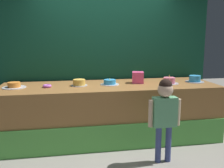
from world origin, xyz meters
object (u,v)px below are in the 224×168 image
at_px(cake_far_left, 14,86).
at_px(cake_left, 79,83).
at_px(cake_center, 110,82).
at_px(cake_right, 169,81).
at_px(cake_far_right, 195,79).
at_px(child_figure, 165,109).
at_px(pink_box, 138,77).
at_px(donut, 47,86).

xyz_separation_m(cake_far_left, cake_left, (1.00, -0.01, 0.01)).
distance_m(cake_center, cake_right, 1.00).
bearing_deg(cake_right, cake_center, 175.20).
bearing_deg(cake_far_right, cake_right, -172.05).
bearing_deg(cake_far_right, child_figure, -133.74).
relative_size(pink_box, cake_far_right, 0.62).
height_order(child_figure, cake_far_left, child_figure).
bearing_deg(donut, cake_far_left, 173.08).
bearing_deg(cake_center, cake_left, -179.54).
height_order(cake_far_left, cake_right, cake_right).
bearing_deg(cake_far_left, donut, -6.92).
xyz_separation_m(pink_box, cake_right, (0.50, -0.16, -0.05)).
bearing_deg(cake_right, cake_far_right, 7.95).
distance_m(pink_box, donut, 1.51).
distance_m(child_figure, pink_box, 1.10).
relative_size(donut, cake_far_right, 0.43).
relative_size(child_figure, cake_far_left, 3.20).
relative_size(pink_box, cake_right, 0.63).
bearing_deg(pink_box, cake_center, -171.16).
bearing_deg(cake_far_right, pink_box, 174.74).
height_order(cake_far_left, cake_left, cake_left).
height_order(child_figure, cake_center, child_figure).
distance_m(donut, cake_far_left, 0.50).
distance_m(donut, cake_center, 1.00).
xyz_separation_m(pink_box, cake_far_right, (1.00, -0.09, -0.04)).
height_order(pink_box, cake_center, pink_box).
xyz_separation_m(donut, cake_far_left, (-0.50, 0.06, 0.01)).
bearing_deg(donut, cake_far_right, 1.00).
distance_m(pink_box, cake_left, 1.00).
xyz_separation_m(cake_left, cake_right, (1.50, -0.08, -0.00)).
xyz_separation_m(donut, cake_far_right, (2.50, 0.04, 0.03)).
height_order(pink_box, cake_far_right, pink_box).
xyz_separation_m(donut, cake_left, (0.50, 0.05, 0.03)).
relative_size(donut, cake_center, 0.45).
bearing_deg(cake_far_left, child_figure, -25.52).
bearing_deg(cake_left, cake_far_left, 179.60).
height_order(donut, cake_right, cake_right).
distance_m(donut, cake_right, 2.00).
relative_size(donut, cake_left, 0.52).
relative_size(donut, cake_right, 0.44).
bearing_deg(cake_far_left, pink_box, 2.14).
bearing_deg(cake_right, cake_left, 176.95).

